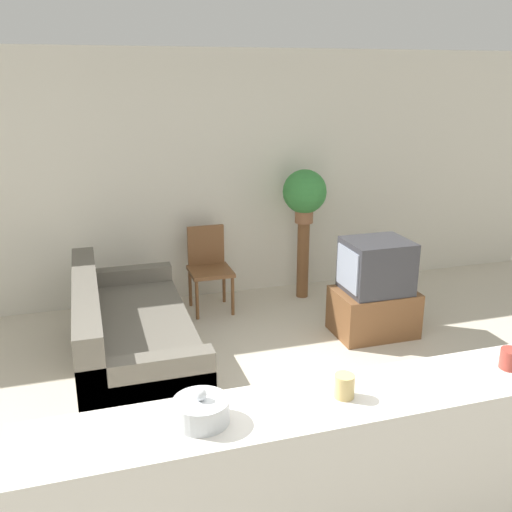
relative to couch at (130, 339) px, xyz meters
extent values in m
plane|color=beige|center=(0.76, -1.85, -0.29)|extent=(14.00, 14.00, 0.00)
cube|color=beige|center=(0.76, 1.58, 1.06)|extent=(9.00, 0.06, 2.70)
cube|color=#605B51|center=(0.05, 0.00, -0.06)|extent=(0.93, 2.10, 0.45)
cube|color=#605B51|center=(-0.32, 0.00, 0.35)|extent=(0.20, 2.10, 0.37)
cube|color=#605B51|center=(0.05, -0.97, 0.01)|extent=(0.93, 0.16, 0.60)
cube|color=#605B51|center=(0.05, 0.97, 0.01)|extent=(0.93, 0.16, 0.60)
cube|color=brown|center=(2.34, 0.06, -0.07)|extent=(0.77, 0.54, 0.45)
cube|color=#333338|center=(2.34, 0.06, 0.41)|extent=(0.59, 0.52, 0.50)
cube|color=#939EB2|center=(2.04, 0.06, 0.41)|extent=(0.02, 0.42, 0.39)
cube|color=brown|center=(0.95, 1.08, 0.15)|extent=(0.44, 0.44, 0.04)
cube|color=brown|center=(0.95, 1.28, 0.39)|extent=(0.40, 0.04, 0.43)
cylinder|color=brown|center=(0.76, 0.89, -0.08)|extent=(0.04, 0.04, 0.42)
cylinder|color=brown|center=(1.14, 0.89, -0.08)|extent=(0.04, 0.04, 0.42)
cylinder|color=brown|center=(0.76, 1.27, -0.08)|extent=(0.04, 0.04, 0.42)
cylinder|color=brown|center=(1.14, 1.27, -0.08)|extent=(0.04, 0.04, 0.42)
cylinder|color=brown|center=(2.03, 1.17, 0.15)|extent=(0.13, 0.13, 0.87)
cylinder|color=#8E5B3D|center=(2.03, 1.17, 0.65)|extent=(0.20, 0.20, 0.14)
sphere|color=#38843D|center=(2.03, 1.17, 0.93)|extent=(0.48, 0.48, 0.48)
cube|color=silver|center=(0.76, -2.43, 0.22)|extent=(2.85, 0.44, 1.02)
cylinder|color=silver|center=(0.13, -2.43, 0.79)|extent=(0.24, 0.24, 0.10)
sphere|color=silver|center=(0.13, -2.43, 0.86)|extent=(0.05, 0.05, 0.05)
cylinder|color=tan|center=(0.80, -2.43, 0.79)|extent=(0.09, 0.09, 0.11)
cylinder|color=#99382D|center=(1.71, -2.43, 0.78)|extent=(0.10, 0.10, 0.10)
camera|label=1|loc=(-0.26, -4.50, 2.14)|focal=40.00mm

